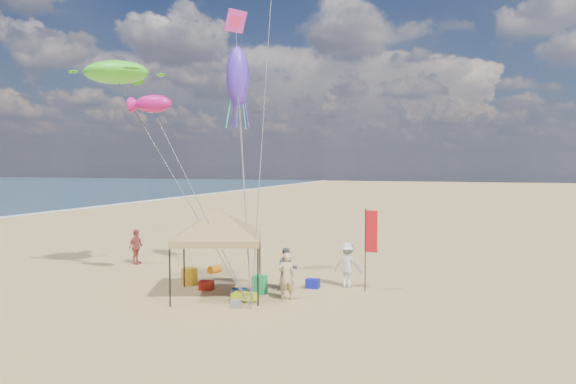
# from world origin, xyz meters

# --- Properties ---
(ground) EXTENTS (280.00, 280.00, 0.00)m
(ground) POSITION_xyz_m (0.00, 0.00, 0.00)
(ground) COLOR tan
(ground) RESTS_ON ground
(canopy_tent) EXTENTS (5.92, 5.92, 3.89)m
(canopy_tent) POSITION_xyz_m (-2.49, 1.99, 3.24)
(canopy_tent) COLOR black
(canopy_tent) RESTS_ON ground
(feather_flag) EXTENTS (0.51, 0.07, 3.31)m
(feather_flag) POSITION_xyz_m (2.89, 4.51, 2.20)
(feather_flag) COLOR black
(feather_flag) RESTS_ON ground
(cooler_red) EXTENTS (0.54, 0.38, 0.38)m
(cooler_red) POSITION_xyz_m (-3.38, 2.72, 0.19)
(cooler_red) COLOR #A51C0D
(cooler_red) RESTS_ON ground
(cooler_blue) EXTENTS (0.54, 0.38, 0.38)m
(cooler_blue) POSITION_xyz_m (0.58, 4.42, 0.19)
(cooler_blue) COLOR #121697
(cooler_blue) RESTS_ON ground
(bag_navy) EXTENTS (0.69, 0.54, 0.36)m
(bag_navy) POSITION_xyz_m (-1.66, 2.13, 0.18)
(bag_navy) COLOR #0C1D37
(bag_navy) RESTS_ON ground
(bag_orange) EXTENTS (0.54, 0.69, 0.36)m
(bag_orange) POSITION_xyz_m (-4.60, 5.91, 0.18)
(bag_orange) COLOR #C8660B
(bag_orange) RESTS_ON ground
(chair_green) EXTENTS (0.50, 0.50, 0.70)m
(chair_green) POSITION_xyz_m (-1.14, 2.87, 0.35)
(chair_green) COLOR green
(chair_green) RESTS_ON ground
(chair_yellow) EXTENTS (0.50, 0.50, 0.70)m
(chair_yellow) POSITION_xyz_m (-4.50, 3.35, 0.35)
(chair_yellow) COLOR yellow
(chair_yellow) RESTS_ON ground
(crate_grey) EXTENTS (0.34, 0.30, 0.28)m
(crate_grey) POSITION_xyz_m (-1.13, 0.62, 0.14)
(crate_grey) COLOR gray
(crate_grey) RESTS_ON ground
(beach_cart) EXTENTS (0.90, 0.50, 0.24)m
(beach_cart) POSITION_xyz_m (-1.19, 1.51, 0.20)
(beach_cart) COLOR #CBE719
(beach_cart) RESTS_ON ground
(person_near_a) EXTENTS (0.77, 0.72, 1.77)m
(person_near_a) POSITION_xyz_m (0.16, 2.31, 0.89)
(person_near_a) COLOR tan
(person_near_a) RESTS_ON ground
(person_near_b) EXTENTS (1.03, 0.94, 1.72)m
(person_near_b) POSITION_xyz_m (-0.26, 3.66, 0.86)
(person_near_b) COLOR #3D4653
(person_near_b) RESTS_ON ground
(person_near_c) EXTENTS (1.27, 0.83, 1.85)m
(person_near_c) POSITION_xyz_m (1.90, 5.05, 0.93)
(person_near_c) COLOR silver
(person_near_c) RESTS_ON ground
(person_far_a) EXTENTS (0.44, 1.04, 1.78)m
(person_far_a) POSITION_xyz_m (-9.39, 6.65, 0.89)
(person_far_a) COLOR #AD4742
(person_far_a) RESTS_ON ground
(turtle_kite) EXTENTS (2.88, 2.33, 0.94)m
(turtle_kite) POSITION_xyz_m (-7.64, 2.87, 8.94)
(turtle_kite) COLOR #49E32A
(turtle_kite) RESTS_ON ground
(fish_kite) EXTENTS (1.79, 1.34, 0.72)m
(fish_kite) POSITION_xyz_m (-5.44, 2.25, 7.48)
(fish_kite) COLOR #D5127C
(fish_kite) RESTS_ON ground
(squid_kite) EXTENTS (1.14, 1.14, 2.70)m
(squid_kite) POSITION_xyz_m (-3.32, 5.76, 8.96)
(squid_kite) COLOR #512FCB
(squid_kite) RESTS_ON ground
(stunt_kite_pink) EXTENTS (1.22, 1.44, 1.22)m
(stunt_kite_pink) POSITION_xyz_m (-7.04, 13.84, 13.70)
(stunt_kite_pink) COLOR #E632AC
(stunt_kite_pink) RESTS_ON ground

